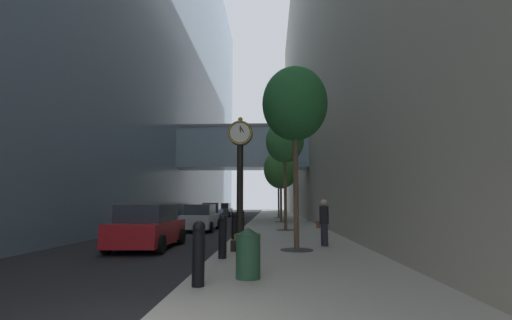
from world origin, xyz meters
name	(u,v)px	position (x,y,z in m)	size (l,w,h in m)	color
ground_plane	(251,222)	(0.00, 27.00, 0.00)	(110.00, 110.00, 0.00)	black
sidewalk_right	(279,220)	(2.57, 30.00, 0.07)	(5.14, 80.00, 0.14)	#9E998E
building_block_left	(148,37)	(-11.01, 29.99, 19.00)	(21.01, 80.00, 38.13)	slate
building_block_right	(347,49)	(9.64, 30.00, 17.32)	(9.00, 80.00, 34.63)	#A89E89
street_clock	(240,176)	(0.74, 7.65, 2.62)	(0.84, 0.55, 4.52)	black
bollard_nearest	(199,252)	(0.39, 2.69, 0.78)	(0.25, 0.25, 1.23)	black
bollard_second	(223,235)	(0.39, 6.04, 0.78)	(0.25, 0.25, 1.23)	black
bollard_third	(235,227)	(0.39, 9.38, 0.78)	(0.25, 0.25, 1.23)	black
bollard_fourth	(242,222)	(0.39, 12.73, 0.78)	(0.25, 0.25, 1.23)	black
street_tree_near	(295,105)	(2.64, 7.84, 5.13)	(2.28, 2.28, 6.34)	#333335
street_tree_mid_near	(285,142)	(2.64, 16.44, 5.34)	(2.27, 2.27, 6.55)	#333335
street_tree_mid_far	(281,169)	(2.64, 25.04, 4.51)	(2.86, 2.86, 6.03)	#333335
street_tree_far	(278,169)	(2.64, 33.64, 5.37)	(1.94, 1.94, 6.42)	#333335
trash_bin	(248,252)	(1.29, 3.43, 0.68)	(0.53, 0.53, 1.05)	#234C33
pedestrian_walking	(324,221)	(3.74, 9.04, 1.04)	(0.51, 0.43, 1.70)	#23232D
car_silver_near	(201,218)	(-2.54, 17.43, 0.79)	(1.96, 4.39, 1.61)	#B7BABF
car_blue_mid	(212,212)	(-4.11, 30.96, 0.82)	(2.10, 4.53, 1.70)	navy
car_grey_far	(223,210)	(-3.98, 38.28, 0.81)	(2.01, 4.06, 1.67)	slate
car_red_trailing	(148,227)	(-2.85, 9.04, 0.80)	(2.10, 4.22, 1.64)	#AD191E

